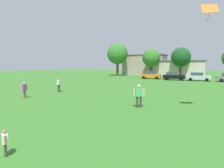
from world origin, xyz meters
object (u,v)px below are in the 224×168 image
object	(u,v)px
child_kite_flyer	(5,140)
tree_far_left	(117,54)
parked_car_orange_0	(151,75)
parked_car_black_1	(174,76)
adult_bystander	(139,94)
bystander_midfield	(24,89)
parked_car_silver_2	(198,77)
tree_left	(151,58)
tree_right	(181,57)
bystander_near_trees	(59,83)
kite	(209,10)

from	to	relation	value
child_kite_flyer	tree_far_left	size ratio (longest dim) A/B	0.11
parked_car_orange_0	parked_car_black_1	world-z (taller)	same
parked_car_black_1	adult_bystander	bearing A→B (deg)	-86.82
child_kite_flyer	parked_car_black_1	size ratio (longest dim) A/B	0.23
bystander_midfield	parked_car_silver_2	size ratio (longest dim) A/B	0.37
bystander_midfield	tree_left	bearing A→B (deg)	163.85
parked_car_orange_0	parked_car_silver_2	distance (m)	9.97
adult_bystander	tree_right	distance (m)	37.59
parked_car_black_1	parked_car_silver_2	size ratio (longest dim) A/B	1.00
tree_left	tree_right	bearing A→B (deg)	7.88
adult_bystander	tree_far_left	size ratio (longest dim) A/B	0.19
bystander_near_trees	bystander_midfield	xyz separation A→B (m)	(-0.01, -4.80, -0.08)
bystander_midfield	parked_car_silver_2	world-z (taller)	parked_car_silver_2
kite	parked_car_black_1	xyz separation A→B (m)	(-6.02, 27.25, -5.85)
kite	parked_car_silver_2	size ratio (longest dim) A/B	0.26
child_kite_flyer	kite	xyz separation A→B (m)	(6.34, 9.66, 6.12)
child_kite_flyer	bystander_midfield	world-z (taller)	bystander_midfield
bystander_near_trees	bystander_midfield	bearing A→B (deg)	114.69
bystander_midfield	parked_car_orange_0	distance (m)	30.12
tree_far_left	adult_bystander	bearing A→B (deg)	-62.87
child_kite_flyer	tree_far_left	distance (m)	48.46
tree_far_left	kite	bearing A→B (deg)	-57.34
adult_bystander	parked_car_silver_2	distance (m)	27.74
bystander_midfield	bystander_near_trees	bearing A→B (deg)	167.58
parked_car_silver_2	tree_far_left	world-z (taller)	tree_far_left
kite	tree_left	bearing A→B (deg)	110.06
parked_car_silver_2	tree_right	bearing A→B (deg)	114.89
bystander_midfield	tree_left	world-z (taller)	tree_left
child_kite_flyer	adult_bystander	bearing A→B (deg)	109.22
child_kite_flyer	adult_bystander	world-z (taller)	adult_bystander
parked_car_orange_0	tree_far_left	distance (m)	14.57
bystander_midfield	kite	bearing A→B (deg)	82.41
parked_car_black_1	bystander_near_trees	bearing A→B (deg)	-112.25
bystander_near_trees	parked_car_orange_0	xyz separation A→B (m)	(4.48, 24.98, -0.17)
child_kite_flyer	parked_car_orange_0	world-z (taller)	parked_car_orange_0
bystander_near_trees	parked_car_orange_0	world-z (taller)	bystander_near_trees
bystander_near_trees	tree_far_left	distance (m)	33.24
parked_car_silver_2	parked_car_black_1	bearing A→B (deg)	-178.25
parked_car_orange_0	parked_car_black_1	size ratio (longest dim) A/B	1.00
bystander_midfield	parked_car_black_1	world-z (taller)	parked_car_black_1
bystander_near_trees	parked_car_silver_2	bearing A→B (deg)	-96.24
bystander_near_trees	tree_far_left	xyz separation A→B (m)	(-7.08, 32.06, 5.16)
tree_far_left	tree_left	bearing A→B (deg)	3.47
bystander_near_trees	parked_car_black_1	world-z (taller)	bystander_near_trees
bystander_midfield	kite	world-z (taller)	kite
child_kite_flyer	parked_car_silver_2	world-z (taller)	parked_car_silver_2
parked_car_orange_0	parked_car_black_1	xyz separation A→B (m)	(5.23, -1.25, 0.00)
parked_car_black_1	tree_far_left	world-z (taller)	tree_far_left
bystander_near_trees	parked_car_silver_2	distance (m)	27.88
bystander_near_trees	child_kite_flyer	bearing A→B (deg)	150.33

